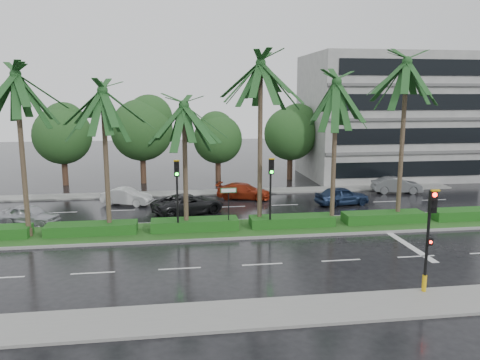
{
  "coord_description": "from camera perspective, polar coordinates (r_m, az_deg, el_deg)",
  "views": [
    {
      "loc": [
        -4.13,
        -26.29,
        8.16
      ],
      "look_at": [
        -0.17,
        1.5,
        3.01
      ],
      "focal_mm": 35.0,
      "sensor_mm": 36.0,
      "label": 1
    }
  ],
  "objects": [
    {
      "name": "car_grey",
      "position": [
        41.34,
        18.56,
        -0.6
      ],
      "size": [
        2.03,
        4.22,
        1.34
      ],
      "primitive_type": "imported",
      "rotation": [
        0.0,
        0.0,
        1.41
      ],
      "color": "#5B5D60",
      "rests_on": "ground"
    },
    {
      "name": "palm_row",
      "position": [
        27.46,
        -2.11,
        10.8
      ],
      "size": [
        26.3,
        4.2,
        10.79
      ],
      "color": "#3F2F24",
      "rests_on": "median"
    },
    {
      "name": "ground",
      "position": [
        27.83,
        0.79,
        -6.65
      ],
      "size": [
        120.0,
        120.0,
        0.0
      ],
      "primitive_type": "plane",
      "color": "black",
      "rests_on": "ground"
    },
    {
      "name": "street_sign",
      "position": [
        27.62,
        -1.4,
        -2.23
      ],
      "size": [
        0.95,
        0.09,
        2.6
      ],
      "color": "black",
      "rests_on": "median"
    },
    {
      "name": "signal_median_left",
      "position": [
        27.08,
        -7.68,
        -0.69
      ],
      "size": [
        0.34,
        0.42,
        4.36
      ],
      "color": "black",
      "rests_on": "median"
    },
    {
      "name": "car_red",
      "position": [
        37.0,
        0.47,
        -1.36
      ],
      "size": [
        3.02,
        4.64,
        1.25
      ],
      "primitive_type": "imported",
      "rotation": [
        0.0,
        0.0,
        1.25
      ],
      "color": "maroon",
      "rests_on": "ground"
    },
    {
      "name": "car_silver",
      "position": [
        32.51,
        -24.2,
        -3.92
      ],
      "size": [
        2.71,
        4.04,
        1.28
      ],
      "primitive_type": "imported",
      "rotation": [
        0.0,
        0.0,
        1.22
      ],
      "color": "#AFB0B7",
      "rests_on": "ground"
    },
    {
      "name": "car_blue",
      "position": [
        35.8,
        12.32,
        -1.9
      ],
      "size": [
        2.27,
        4.25,
        1.38
      ],
      "primitive_type": "imported",
      "rotation": [
        0.0,
        0.0,
        1.74
      ],
      "color": "#162543",
      "rests_on": "ground"
    },
    {
      "name": "building",
      "position": [
        49.12,
        17.54,
        7.4
      ],
      "size": [
        16.0,
        10.0,
        12.0
      ],
      "primitive_type": "cube",
      "color": "gray",
      "rests_on": "ground"
    },
    {
      "name": "lane_markings",
      "position": [
        28.05,
        7.11,
        -6.59
      ],
      "size": [
        34.0,
        13.06,
        0.01
      ],
      "color": "silver",
      "rests_on": "ground"
    },
    {
      "name": "signal_median_right",
      "position": [
        27.66,
        3.78,
        -0.38
      ],
      "size": [
        0.34,
        0.42,
        4.36
      ],
      "color": "black",
      "rests_on": "median"
    },
    {
      "name": "median",
      "position": [
        28.76,
        0.48,
        -5.93
      ],
      "size": [
        36.0,
        4.0,
        0.15
      ],
      "color": "gray",
      "rests_on": "ground"
    },
    {
      "name": "hedge",
      "position": [
        28.66,
        0.49,
        -5.21
      ],
      "size": [
        35.2,
        1.4,
        0.6
      ],
      "color": "#134012",
      "rests_on": "median"
    },
    {
      "name": "car_darkgrey",
      "position": [
        32.61,
        -6.31,
        -2.9
      ],
      "size": [
        4.21,
        5.54,
        1.4
      ],
      "primitive_type": "imported",
      "rotation": [
        0.0,
        0.0,
        2.0
      ],
      "color": "black",
      "rests_on": "ground"
    },
    {
      "name": "near_sidewalk",
      "position": [
        18.48,
        5.87,
        -15.66
      ],
      "size": [
        40.0,
        2.4,
        0.12
      ],
      "primitive_type": "cube",
      "color": "gray",
      "rests_on": "ground"
    },
    {
      "name": "car_white",
      "position": [
        36.05,
        -13.65,
        -1.98
      ],
      "size": [
        2.57,
        3.98,
        1.24
      ],
      "primitive_type": "imported",
      "rotation": [
        0.0,
        0.0,
        1.21
      ],
      "color": "silver",
      "rests_on": "ground"
    },
    {
      "name": "far_sidewalk",
      "position": [
        39.35,
        -1.91,
        -1.49
      ],
      "size": [
        40.0,
        2.0,
        0.12
      ],
      "primitive_type": "cube",
      "color": "gray",
      "rests_on": "ground"
    },
    {
      "name": "signal_near",
      "position": [
        20.5,
        22.05,
        -6.41
      ],
      "size": [
        0.34,
        0.45,
        4.36
      ],
      "color": "black",
      "rests_on": "near_sidewalk"
    },
    {
      "name": "bg_trees",
      "position": [
        44.18,
        -2.87,
        6.14
      ],
      "size": [
        33.31,
        5.65,
        8.17
      ],
      "color": "#3E291C",
      "rests_on": "ground"
    }
  ]
}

